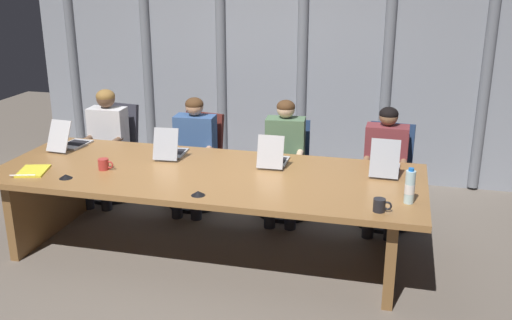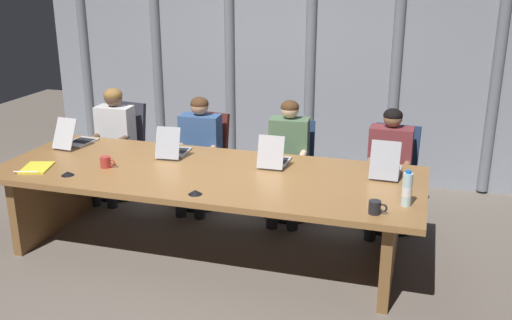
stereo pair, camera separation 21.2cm
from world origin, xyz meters
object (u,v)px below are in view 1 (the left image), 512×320
object	(u,v)px
water_bottle_primary	(410,187)
spiral_notepad	(33,171)
office_chair_left_end	(114,162)
coffee_mug_near	(380,205)
laptop_right_mid	(385,166)
laptop_left_mid	(171,150)
office_chair_left_mid	(197,170)
laptop_left_end	(70,142)
office_chair_center	(286,178)
person_left_mid	(193,147)
person_left_end	(105,139)
person_center	(284,153)
laptop_center	(273,158)
office_chair_right_mid	(386,186)
conference_mic_middle	(198,193)
person_right_mid	(385,162)
coffee_mug_far	(104,164)
conference_mic_left_side	(66,176)

from	to	relation	value
water_bottle_primary	spiral_notepad	world-z (taller)	water_bottle_primary
office_chair_left_end	coffee_mug_near	bearing A→B (deg)	69.13
laptop_right_mid	laptop_left_mid	bearing A→B (deg)	92.10
water_bottle_primary	office_chair_left_mid	bearing A→B (deg)	147.38
laptop_left_end	office_chair_center	xyz separation A→B (m)	(1.98, 0.73, -0.46)
person_left_mid	laptop_right_mid	bearing A→B (deg)	70.28
person_left_end	person_center	world-z (taller)	person_left_end
laptop_center	office_chair_right_mid	bearing A→B (deg)	-53.21
office_chair_right_mid	person_center	bearing A→B (deg)	-74.68
conference_mic_middle	spiral_notepad	bearing A→B (deg)	174.01
laptop_left_end	conference_mic_middle	distance (m)	1.83
laptop_center	person_left_mid	distance (m)	1.15
laptop_left_end	office_chair_left_end	bearing A→B (deg)	1.05
laptop_center	person_right_mid	size ratio (longest dim) A/B	0.34
laptop_center	coffee_mug_near	size ratio (longest dim) A/B	2.96
laptop_left_end	person_right_mid	bearing A→B (deg)	-73.92
office_chair_right_mid	coffee_mug_far	distance (m)	2.69
person_center	water_bottle_primary	size ratio (longest dim) A/B	4.37
office_chair_right_mid	person_left_mid	bearing A→B (deg)	-79.14
office_chair_left_end	office_chair_right_mid	size ratio (longest dim) A/B	1.04
office_chair_left_mid	coffee_mug_far	size ratio (longest dim) A/B	6.87
coffee_mug_near	conference_mic_middle	bearing A→B (deg)	-179.14
laptop_right_mid	office_chair_left_end	size ratio (longest dim) A/B	0.44
conference_mic_left_side	conference_mic_middle	xyz separation A→B (m)	(1.18, -0.09, 0.00)
laptop_left_end	conference_mic_middle	size ratio (longest dim) A/B	4.31
laptop_left_mid	water_bottle_primary	size ratio (longest dim) A/B	1.54
person_left_end	coffee_mug_far	distance (m)	1.23
person_center	coffee_mug_far	world-z (taller)	person_center
office_chair_right_mid	person_left_end	bearing A→B (deg)	-80.73
person_center	conference_mic_middle	world-z (taller)	person_center
office_chair_right_mid	person_left_mid	world-z (taller)	person_left_mid
office_chair_center	person_left_end	bearing A→B (deg)	-91.15
office_chair_center	coffee_mug_far	size ratio (longest dim) A/B	6.72
office_chair_left_mid	water_bottle_primary	size ratio (longest dim) A/B	3.48
person_left_mid	coffee_mug_near	world-z (taller)	person_left_mid
laptop_left_end	laptop_left_mid	size ratio (longest dim) A/B	1.14
laptop_left_mid	person_right_mid	world-z (taller)	person_right_mid
laptop_right_mid	office_chair_left_mid	world-z (taller)	laptop_right_mid
water_bottle_primary	spiral_notepad	bearing A→B (deg)	-178.62
person_right_mid	water_bottle_primary	world-z (taller)	person_right_mid
water_bottle_primary	coffee_mug_near	xyz separation A→B (m)	(-0.20, -0.22, -0.08)
person_left_end	spiral_notepad	distance (m)	1.29
person_left_mid	person_center	world-z (taller)	person_center
person_left_mid	coffee_mug_far	size ratio (longest dim) A/B	8.42
laptop_left_mid	person_left_mid	bearing A→B (deg)	-4.35
laptop_left_end	office_chair_right_mid	bearing A→B (deg)	-71.08
office_chair_center	spiral_notepad	distance (m)	2.43
coffee_mug_near	conference_mic_left_side	size ratio (longest dim) A/B	1.21
laptop_center	water_bottle_primary	world-z (taller)	laptop_center
conference_mic_left_side	person_left_end	bearing A→B (deg)	105.22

